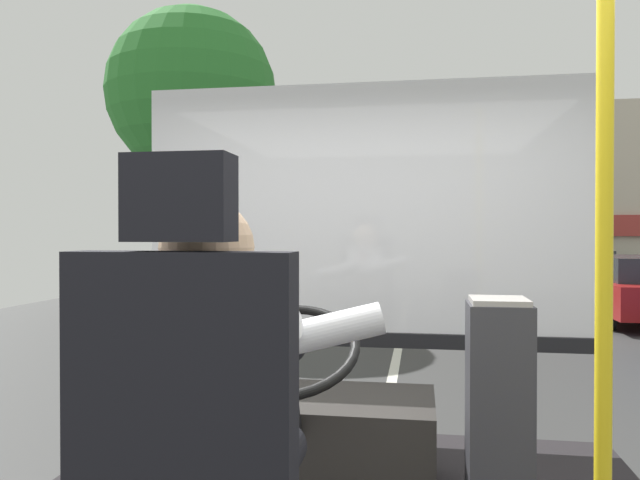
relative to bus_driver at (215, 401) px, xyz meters
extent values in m
cube|color=#353535|center=(0.16, 9.20, -1.34)|extent=(18.00, 44.00, 0.05)
cube|color=silver|center=(0.16, 9.20, -1.31)|extent=(0.12, 39.60, 0.00)
cube|color=black|center=(0.00, -0.21, 0.04)|extent=(0.48, 0.10, 0.66)
cube|color=black|center=(0.00, -0.21, 0.48)|extent=(0.22, 0.10, 0.18)
cylinder|color=black|center=(0.09, 0.11, -0.22)|extent=(0.14, 0.47, 0.14)
cylinder|color=black|center=(-0.09, 0.11, -0.22)|extent=(0.14, 0.47, 0.14)
cylinder|color=silver|center=(0.00, -0.05, -0.01)|extent=(0.35, 0.35, 0.57)
cube|color=maroon|center=(0.00, 0.13, 0.06)|extent=(0.06, 0.01, 0.35)
sphere|color=tan|center=(0.00, -0.05, 0.37)|extent=(0.22, 0.22, 0.22)
cylinder|color=silver|center=(0.11, 0.22, 0.11)|extent=(0.59, 0.21, 0.22)
cylinder|color=silver|center=(-0.11, 0.22, 0.11)|extent=(0.59, 0.21, 0.22)
cube|color=#282623|center=(0.00, 1.20, -0.50)|extent=(1.10, 0.56, 0.40)
cylinder|color=black|center=(0.00, 0.83, -0.20)|extent=(0.07, 0.24, 0.40)
torus|color=black|center=(0.00, 0.74, -0.01)|extent=(0.56, 0.52, 0.27)
cylinder|color=black|center=(0.00, 0.74, -0.01)|extent=(0.16, 0.15, 0.09)
cylinder|color=yellow|center=(0.96, 0.28, 0.36)|extent=(0.04, 0.04, 2.13)
cube|color=#333338|center=(0.77, 0.92, -0.28)|extent=(0.23, 0.25, 0.85)
cube|color=#9E9993|center=(0.77, 0.92, 0.15)|extent=(0.20, 0.23, 0.02)
cube|color=silver|center=(0.16, 2.02, 0.55)|extent=(2.50, 0.01, 1.40)
cube|color=black|center=(0.16, 2.02, -0.19)|extent=(2.50, 0.08, 0.08)
cylinder|color=#4C3828|center=(-4.03, 10.26, 0.39)|extent=(0.28, 0.28, 3.41)
sphere|color=#2C782D|center=(-4.03, 10.26, 3.18)|extent=(3.36, 3.36, 3.36)
cube|color=#BCB29E|center=(5.60, 19.74, 1.44)|extent=(13.23, 5.23, 5.50)
cube|color=#9E332D|center=(5.60, 17.07, 0.60)|extent=(12.70, 0.12, 0.60)
cube|color=maroon|center=(4.58, 11.24, -0.79)|extent=(1.72, 3.97, 0.58)
cube|color=#282D33|center=(4.58, 11.00, -0.27)|extent=(1.41, 2.18, 0.44)
cylinder|color=black|center=(3.77, 12.47, -1.08)|extent=(0.14, 0.47, 0.47)
cylinder|color=black|center=(3.77, 10.01, -1.08)|extent=(0.14, 0.47, 0.47)
cube|color=#195633|center=(4.71, 16.94, -0.80)|extent=(1.97, 4.17, 0.57)
cube|color=#282D33|center=(4.71, 16.69, -0.30)|extent=(1.62, 2.29, 0.43)
cylinder|color=black|center=(5.65, 18.23, -1.08)|extent=(0.14, 0.46, 0.46)
cylinder|color=black|center=(3.77, 18.23, -1.08)|extent=(0.14, 0.46, 0.46)
cylinder|color=black|center=(5.65, 15.65, -1.08)|extent=(0.14, 0.46, 0.46)
cylinder|color=black|center=(3.77, 15.65, -1.08)|extent=(0.14, 0.46, 0.46)
camera|label=1|loc=(0.49, -1.41, 0.41)|focal=34.35mm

